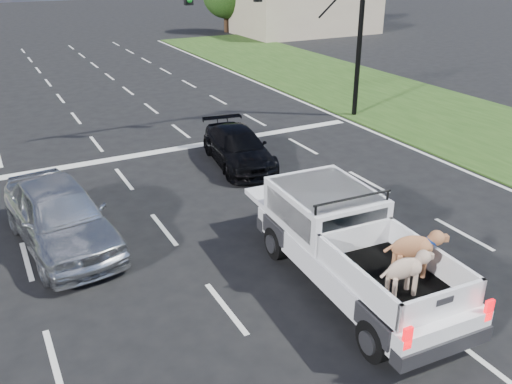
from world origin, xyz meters
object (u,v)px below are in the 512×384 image
traffic_signal (315,10)px  pickup_truck (350,245)px  black_coupe (238,148)px  silver_sedan (60,215)px

traffic_signal → pickup_truck: traffic_signal is taller
traffic_signal → pickup_truck: (-6.10, -10.94, -3.72)m
pickup_truck → black_coupe: size_ratio=1.35×
silver_sedan → black_coupe: bearing=18.3°
traffic_signal → black_coupe: (-5.00, -3.08, -4.10)m
traffic_signal → pickup_truck: bearing=-119.1°
pickup_truck → black_coupe: 7.94m
pickup_truck → silver_sedan: bearing=141.2°
traffic_signal → silver_sedan: size_ratio=1.82×
traffic_signal → silver_sedan: bearing=-152.0°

